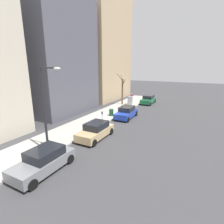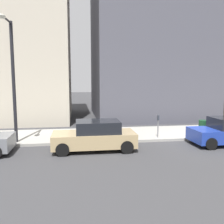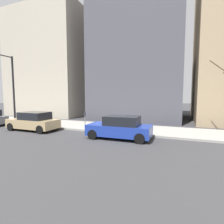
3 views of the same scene
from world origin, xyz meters
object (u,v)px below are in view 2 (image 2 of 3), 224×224
object	(u,v)px
trash_bin	(203,127)
office_block_center	(147,35)
parking_meter	(158,124)
streetlamp	(12,72)
office_tower_right	(8,38)
parked_car_tan	(95,136)

from	to	relation	value
trash_bin	office_block_center	bearing A→B (deg)	5.36
parking_meter	streetlamp	distance (m)	8.69
streetlamp	office_tower_right	bearing A→B (deg)	14.36
trash_bin	parked_car_tan	bearing A→B (deg)	106.33
parked_car_tan	parking_meter	world-z (taller)	parked_car_tan
trash_bin	office_tower_right	xyz separation A→B (m)	(10.19, 14.04, 6.83)
parked_car_tan	office_block_center	size ratio (longest dim) A/B	0.27
streetlamp	office_tower_right	world-z (taller)	office_tower_right
trash_bin	office_tower_right	bearing A→B (deg)	54.04
streetlamp	trash_bin	distance (m)	11.80
parked_car_tan	parking_meter	xyz separation A→B (m)	(1.61, -3.89, 0.24)
parking_meter	trash_bin	world-z (taller)	parking_meter
streetlamp	office_tower_right	size ratio (longest dim) A/B	0.44
parking_meter	trash_bin	size ratio (longest dim) A/B	1.50
parking_meter	office_tower_right	bearing A→B (deg)	45.73
trash_bin	office_block_center	size ratio (longest dim) A/B	0.06
streetlamp	parked_car_tan	bearing A→B (deg)	-108.71
parked_car_tan	office_tower_right	distance (m)	15.62
streetlamp	office_block_center	distance (m)	15.19
parked_car_tan	streetlamp	distance (m)	5.56
parked_car_tan	parking_meter	distance (m)	4.22
office_block_center	office_tower_right	world-z (taller)	office_block_center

